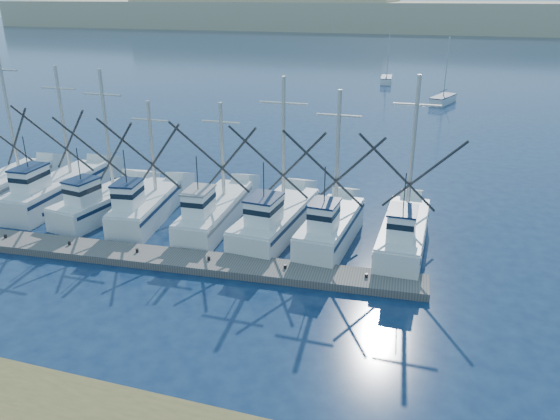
# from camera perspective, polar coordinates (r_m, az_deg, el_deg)

# --- Properties ---
(ground) EXTENTS (500.00, 500.00, 0.00)m
(ground) POSITION_cam_1_polar(r_m,az_deg,el_deg) (21.73, 1.57, -15.39)
(ground) COLOR #0D1D3B
(ground) RESTS_ON ground
(floating_dock) EXTENTS (29.99, 4.21, 0.40)m
(floating_dock) POSITION_cam_1_polar(r_m,az_deg,el_deg) (29.88, -14.66, -4.64)
(floating_dock) COLOR #635F59
(floating_dock) RESTS_ON ground
(dune_ridge) EXTENTS (360.00, 60.00, 10.00)m
(dune_ridge) POSITION_cam_1_polar(r_m,az_deg,el_deg) (226.88, 17.18, 18.79)
(dune_ridge) COLOR tan
(dune_ridge) RESTS_ON ground
(trawler_fleet) EXTENTS (29.24, 8.99, 10.19)m
(trawler_fleet) POSITION_cam_1_polar(r_m,az_deg,el_deg) (33.61, -10.69, 0.20)
(trawler_fleet) COLOR silver
(trawler_fleet) RESTS_ON ground
(sailboat_near) EXTENTS (3.21, 5.54, 8.10)m
(sailboat_near) POSITION_cam_1_polar(r_m,az_deg,el_deg) (73.75, 16.66, 11.00)
(sailboat_near) COLOR silver
(sailboat_near) RESTS_ON ground
(sailboat_far) EXTENTS (1.95, 5.00, 8.10)m
(sailboat_far) POSITION_cam_1_polar(r_m,az_deg,el_deg) (89.05, 11.05, 13.22)
(sailboat_far) COLOR silver
(sailboat_far) RESTS_ON ground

